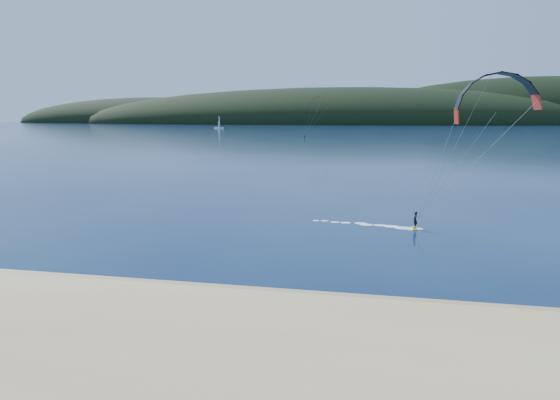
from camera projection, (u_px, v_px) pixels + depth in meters
name	position (u px, v px, depth m)	size (l,w,h in m)	color
ground	(156.00, 321.00, 25.16)	(1800.00, 1800.00, 0.00)	#08163E
wet_sand	(188.00, 290.00, 29.50)	(220.00, 2.50, 0.10)	#988758
headland	(366.00, 124.00, 745.33)	(1200.00, 310.00, 140.00)	black
kitesurfer_near	(489.00, 119.00, 39.18)	(19.79, 7.01, 13.50)	gold
kitesurfer_far	(319.00, 106.00, 220.87)	(12.68, 8.30, 19.20)	gold
sailboat	(219.00, 128.00, 429.08)	(8.78, 5.73, 12.64)	white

